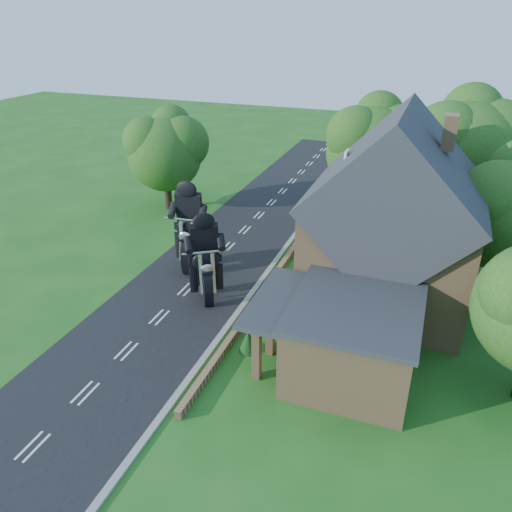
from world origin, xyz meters
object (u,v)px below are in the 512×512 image
(motorcycle_lead, at_px, (207,288))
(garden_wall, at_px, (270,283))
(annex, at_px, (350,337))
(motorcycle_follow, at_px, (192,257))
(house, at_px, (392,225))

(motorcycle_lead, bearing_deg, garden_wall, -169.45)
(annex, distance_m, motorcycle_follow, 12.35)
(house, height_order, annex, house)
(garden_wall, xyz_separation_m, motorcycle_lead, (-2.72, -2.58, 0.57))
(motorcycle_follow, bearing_deg, house, 177.91)
(annex, bearing_deg, house, 84.76)
(motorcycle_lead, relative_size, motorcycle_follow, 0.91)
(garden_wall, relative_size, motorcycle_lead, 13.26)
(annex, relative_size, motorcycle_follow, 3.88)
(garden_wall, xyz_separation_m, house, (6.19, 1.00, 4.14))
(motorcycle_lead, distance_m, motorcycle_follow, 3.79)
(house, bearing_deg, motorcycle_lead, -158.09)
(garden_wall, distance_m, house, 7.52)
(house, distance_m, motorcycle_follow, 11.82)
(house, bearing_deg, garden_wall, -170.83)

